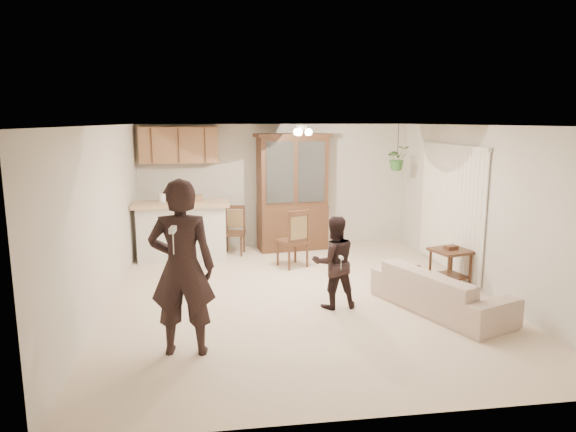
{
  "coord_description": "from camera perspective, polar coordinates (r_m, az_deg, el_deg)",
  "views": [
    {
      "loc": [
        -1.23,
        -7.19,
        2.56
      ],
      "look_at": [
        -0.14,
        0.4,
        1.14
      ],
      "focal_mm": 32.0,
      "sensor_mm": 36.0,
      "label": 1
    }
  ],
  "objects": [
    {
      "name": "floor",
      "position": [
        7.73,
        1.46,
        -8.83
      ],
      "size": [
        6.5,
        6.5,
        0.0
      ],
      "primitive_type": "plane",
      "color": "beige",
      "rests_on": "ground"
    },
    {
      "name": "ceiling",
      "position": [
        7.29,
        1.56,
        10.04
      ],
      "size": [
        5.5,
        6.5,
        0.02
      ],
      "primitive_type": "cube",
      "color": "silver",
      "rests_on": "wall_back"
    },
    {
      "name": "wall_back",
      "position": [
        10.59,
        -1.46,
        3.41
      ],
      "size": [
        5.5,
        0.02,
        2.5
      ],
      "primitive_type": "cube",
      "color": "beige",
      "rests_on": "ground"
    },
    {
      "name": "wall_front",
      "position": [
        4.33,
        8.82,
        -7.22
      ],
      "size": [
        5.5,
        0.02,
        2.5
      ],
      "primitive_type": "cube",
      "color": "beige",
      "rests_on": "ground"
    },
    {
      "name": "wall_left",
      "position": [
        7.46,
        -19.79,
        -0.22
      ],
      "size": [
        0.02,
        6.5,
        2.5
      ],
      "primitive_type": "cube",
      "color": "beige",
      "rests_on": "ground"
    },
    {
      "name": "wall_right",
      "position": [
        8.32,
        20.52,
        0.79
      ],
      "size": [
        0.02,
        6.5,
        2.5
      ],
      "primitive_type": "cube",
      "color": "beige",
      "rests_on": "ground"
    },
    {
      "name": "breakfast_bar",
      "position": [
        9.78,
        -11.64,
        -1.87
      ],
      "size": [
        1.6,
        0.55,
        1.0
      ],
      "primitive_type": "cube",
      "color": "silver",
      "rests_on": "floor"
    },
    {
      "name": "bar_top",
      "position": [
        9.68,
        -11.76,
        1.32
      ],
      "size": [
        1.75,
        0.7,
        0.08
      ],
      "primitive_type": "cube",
      "color": "tan",
      "rests_on": "breakfast_bar"
    },
    {
      "name": "upper_cabinets",
      "position": [
        10.29,
        -12.02,
        7.73
      ],
      "size": [
        1.5,
        0.34,
        0.7
      ],
      "primitive_type": "cube",
      "color": "#915F3F",
      "rests_on": "wall_back"
    },
    {
      "name": "vertical_blinds",
      "position": [
        9.12,
        17.55,
        0.81
      ],
      "size": [
        0.06,
        2.3,
        2.1
      ],
      "primitive_type": null,
      "color": "silver",
      "rests_on": "wall_right"
    },
    {
      "name": "ceiling_fixture",
      "position": [
        8.51,
        1.51,
        9.43
      ],
      "size": [
        0.36,
        0.36,
        0.2
      ],
      "primitive_type": null,
      "color": "beige",
      "rests_on": "ceiling"
    },
    {
      "name": "hanging_plant",
      "position": [
        10.24,
        12.07,
        6.31
      ],
      "size": [
        0.43,
        0.37,
        0.48
      ],
      "primitive_type": "imported",
      "color": "#285D25",
      "rests_on": "ceiling"
    },
    {
      "name": "plant_cord",
      "position": [
        10.23,
        12.14,
        8.13
      ],
      "size": [
        0.01,
        0.01,
        0.65
      ],
      "primitive_type": "cylinder",
      "color": "black",
      "rests_on": "ceiling"
    },
    {
      "name": "sofa",
      "position": [
        7.33,
        16.59,
        -7.35
      ],
      "size": [
        1.37,
        2.01,
        0.73
      ],
      "primitive_type": "imported",
      "rotation": [
        0.0,
        0.0,
        1.95
      ],
      "color": "beige",
      "rests_on": "floor"
    },
    {
      "name": "adult",
      "position": [
        5.75,
        -11.66,
        -6.48
      ],
      "size": [
        0.69,
        0.49,
        1.8
      ],
      "primitive_type": "imported",
      "rotation": [
        0.0,
        0.0,
        3.05
      ],
      "color": "black",
      "rests_on": "floor"
    },
    {
      "name": "child",
      "position": [
        7.11,
        5.15,
        -4.91
      ],
      "size": [
        0.69,
        0.56,
        1.35
      ],
      "primitive_type": "imported",
      "rotation": [
        0.0,
        0.0,
        3.21
      ],
      "color": "black",
      "rests_on": "floor"
    },
    {
      "name": "china_hutch",
      "position": [
        10.25,
        0.49,
        2.58
      ],
      "size": [
        1.53,
        0.75,
        2.32
      ],
      "rotation": [
        0.0,
        0.0,
        0.13
      ],
      "color": "#3E2916",
      "rests_on": "floor"
    },
    {
      "name": "side_table",
      "position": [
        8.47,
        17.55,
        -5.42
      ],
      "size": [
        0.66,
        0.66,
        0.65
      ],
      "rotation": [
        0.0,
        0.0,
        0.26
      ],
      "color": "#3E2916",
      "rests_on": "floor"
    },
    {
      "name": "chair_bar",
      "position": [
        10.05,
        -6.03,
        -2.75
      ],
      "size": [
        0.49,
        0.49,
        0.93
      ],
      "rotation": [
        0.0,
        0.0,
        -0.21
      ],
      "color": "#3E2916",
      "rests_on": "floor"
    },
    {
      "name": "chair_hutch_left",
      "position": [
        10.42,
        0.07,
        -2.03
      ],
      "size": [
        0.65,
        0.65,
        1.05
      ],
      "rotation": [
        0.0,
        0.0,
        -0.93
      ],
      "color": "#3E2916",
      "rests_on": "floor"
    },
    {
      "name": "chair_hutch_right",
      "position": [
        9.15,
        0.49,
        -3.84
      ],
      "size": [
        0.61,
        0.61,
        1.04
      ],
      "rotation": [
        0.0,
        0.0,
        3.57
      ],
      "color": "#3E2916",
      "rests_on": "floor"
    },
    {
      "name": "controller_adult",
      "position": [
        5.16,
        -12.69,
        -1.5
      ],
      "size": [
        0.07,
        0.17,
        0.05
      ],
      "primitive_type": "cube",
      "rotation": [
        0.0,
        0.0,
        3.05
      ],
      "color": "white",
      "rests_on": "adult"
    },
    {
      "name": "controller_child",
      "position": [
        6.8,
        5.93,
        -4.62
      ],
      "size": [
        0.04,
        0.11,
        0.03
      ],
      "primitive_type": "cube",
      "rotation": [
        0.0,
        0.0,
        3.21
      ],
      "color": "white",
      "rests_on": "child"
    }
  ]
}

